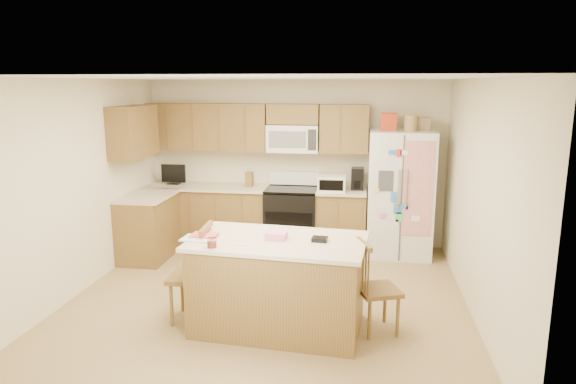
% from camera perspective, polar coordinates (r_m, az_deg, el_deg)
% --- Properties ---
extents(ground, '(4.50, 4.50, 0.00)m').
position_cam_1_polar(ground, '(6.07, -2.24, -11.78)').
color(ground, '#90774F').
rests_on(ground, ground).
extents(room_shell, '(4.60, 4.60, 2.52)m').
position_cam_1_polar(room_shell, '(5.65, -2.36, 1.73)').
color(room_shell, beige).
rests_on(room_shell, ground).
extents(cabinetry, '(3.36, 1.56, 2.15)m').
position_cam_1_polar(cabinetry, '(7.68, -6.98, 0.40)').
color(cabinetry, olive).
rests_on(cabinetry, ground).
extents(stove, '(0.76, 0.65, 1.13)m').
position_cam_1_polar(stove, '(7.72, 0.44, -2.81)').
color(stove, black).
rests_on(stove, ground).
extents(refrigerator, '(0.90, 0.79, 2.04)m').
position_cam_1_polar(refrigerator, '(7.50, 12.33, -0.03)').
color(refrigerator, white).
rests_on(refrigerator, ground).
extents(island, '(1.84, 1.13, 1.03)m').
position_cam_1_polar(island, '(5.23, -1.09, -10.15)').
color(island, olive).
rests_on(island, ground).
extents(windsor_chair_left, '(0.45, 0.47, 1.03)m').
position_cam_1_polar(windsor_chair_left, '(5.49, -10.48, -9.12)').
color(windsor_chair_left, olive).
rests_on(windsor_chair_left, ground).
extents(windsor_chair_back, '(0.46, 0.44, 0.87)m').
position_cam_1_polar(windsor_chair_back, '(5.91, 0.81, -8.14)').
color(windsor_chair_back, olive).
rests_on(windsor_chair_back, ground).
extents(windsor_chair_right, '(0.50, 0.52, 0.94)m').
position_cam_1_polar(windsor_chair_right, '(5.24, 9.74, -10.60)').
color(windsor_chair_right, olive).
rests_on(windsor_chair_right, ground).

